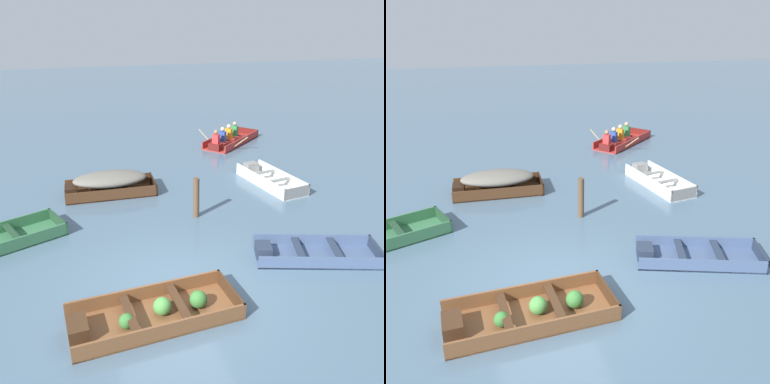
# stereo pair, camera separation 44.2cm
# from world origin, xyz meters

# --- Properties ---
(ground_plane) EXTENTS (80.00, 80.00, 0.00)m
(ground_plane) POSITION_xyz_m (0.00, 0.00, 0.00)
(ground_plane) COLOR slate
(dinghy_wooden_brown_foreground) EXTENTS (3.29, 1.55, 0.39)m
(dinghy_wooden_brown_foreground) POSITION_xyz_m (-0.63, -0.69, 0.13)
(dinghy_wooden_brown_foreground) COLOR brown
(dinghy_wooden_brown_foreground) RESTS_ON ground
(skiff_dark_varnish_near_moored) EXTENTS (2.80, 1.24, 0.71)m
(skiff_dark_varnish_near_moored) POSITION_xyz_m (-0.82, 5.63, 0.41)
(skiff_dark_varnish_near_moored) COLOR #4C2D19
(skiff_dark_varnish_near_moored) RESTS_ON ground
(skiff_white_far_moored) EXTENTS (1.49, 2.87, 0.39)m
(skiff_white_far_moored) POSITION_xyz_m (4.41, 5.12, 0.14)
(skiff_white_far_moored) COLOR white
(skiff_white_far_moored) RESTS_ON ground
(skiff_slate_blue_outer_moored) EXTENTS (3.05, 1.87, 0.31)m
(skiff_slate_blue_outer_moored) POSITION_xyz_m (3.37, 0.51, 0.10)
(skiff_slate_blue_outer_moored) COLOR #475B7F
(skiff_slate_blue_outer_moored) RESTS_ON ground
(rowboat_red_with_crew) EXTENTS (3.10, 2.95, 0.89)m
(rowboat_red_with_crew) POSITION_xyz_m (4.69, 9.79, 0.22)
(rowboat_red_with_crew) COLOR #AD2D28
(rowboat_red_with_crew) RESTS_ON ground
(mooring_post) EXTENTS (0.17, 0.17, 1.15)m
(mooring_post) POSITION_xyz_m (1.37, 3.31, 0.58)
(mooring_post) COLOR brown
(mooring_post) RESTS_ON ground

